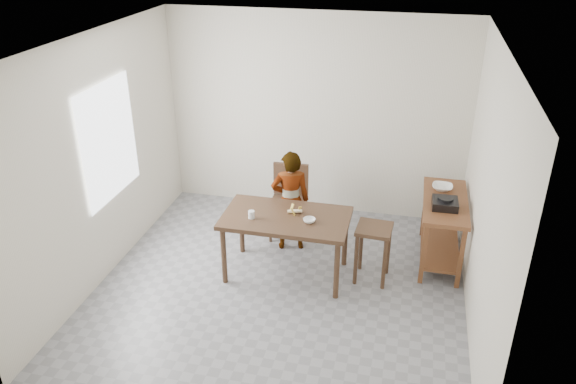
% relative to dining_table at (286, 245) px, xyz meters
% --- Properties ---
extents(floor, '(4.00, 4.00, 0.04)m').
position_rel_dining_table_xyz_m(floor, '(0.00, -0.30, -0.40)').
color(floor, gray).
rests_on(floor, ground).
extents(ceiling, '(4.00, 4.00, 0.04)m').
position_rel_dining_table_xyz_m(ceiling, '(0.00, -0.30, 2.35)').
color(ceiling, white).
rests_on(ceiling, wall_back).
extents(wall_back, '(4.00, 0.04, 2.70)m').
position_rel_dining_table_xyz_m(wall_back, '(0.00, 1.72, 0.98)').
color(wall_back, silver).
rests_on(wall_back, ground).
extents(wall_front, '(4.00, 0.04, 2.70)m').
position_rel_dining_table_xyz_m(wall_front, '(0.00, -2.32, 0.98)').
color(wall_front, silver).
rests_on(wall_front, ground).
extents(wall_left, '(0.04, 4.00, 2.70)m').
position_rel_dining_table_xyz_m(wall_left, '(-2.02, -0.30, 0.98)').
color(wall_left, silver).
rests_on(wall_left, ground).
extents(wall_right, '(0.04, 4.00, 2.70)m').
position_rel_dining_table_xyz_m(wall_right, '(2.02, -0.30, 0.98)').
color(wall_right, silver).
rests_on(wall_right, ground).
extents(window_pane, '(0.02, 1.10, 1.30)m').
position_rel_dining_table_xyz_m(window_pane, '(-1.97, -0.10, 1.12)').
color(window_pane, white).
rests_on(window_pane, wall_left).
extents(dining_table, '(1.40, 0.80, 0.75)m').
position_rel_dining_table_xyz_m(dining_table, '(0.00, 0.00, 0.00)').
color(dining_table, '#412B1B').
rests_on(dining_table, floor).
extents(prep_counter, '(0.50, 1.20, 0.80)m').
position_rel_dining_table_xyz_m(prep_counter, '(1.72, 0.70, 0.03)').
color(prep_counter, brown).
rests_on(prep_counter, floor).
extents(child, '(0.54, 0.43, 1.28)m').
position_rel_dining_table_xyz_m(child, '(-0.08, 0.57, 0.27)').
color(child, white).
rests_on(child, floor).
extents(dining_chair, '(0.47, 0.47, 0.93)m').
position_rel_dining_table_xyz_m(dining_chair, '(-0.17, 0.83, 0.09)').
color(dining_chair, '#412B1B').
rests_on(dining_chair, floor).
extents(stool, '(0.41, 0.41, 0.67)m').
position_rel_dining_table_xyz_m(stool, '(0.97, 0.12, -0.04)').
color(stool, '#412B1B').
rests_on(stool, floor).
extents(glass_tumbler, '(0.09, 0.09, 0.09)m').
position_rel_dining_table_xyz_m(glass_tumbler, '(-0.36, -0.13, 0.42)').
color(glass_tumbler, white).
rests_on(glass_tumbler, dining_table).
extents(small_bowl, '(0.17, 0.17, 0.04)m').
position_rel_dining_table_xyz_m(small_bowl, '(0.28, -0.07, 0.40)').
color(small_bowl, white).
rests_on(small_bowl, dining_table).
extents(banana, '(0.20, 0.16, 0.06)m').
position_rel_dining_table_xyz_m(banana, '(0.08, 0.09, 0.41)').
color(banana, '#FDE261').
rests_on(banana, dining_table).
extents(serving_bowl, '(0.25, 0.25, 0.06)m').
position_rel_dining_table_xyz_m(serving_bowl, '(1.68, 0.97, 0.46)').
color(serving_bowl, white).
rests_on(serving_bowl, prep_counter).
extents(gas_burner, '(0.29, 0.29, 0.09)m').
position_rel_dining_table_xyz_m(gas_burner, '(1.70, 0.51, 0.47)').
color(gas_burner, black).
rests_on(gas_burner, prep_counter).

